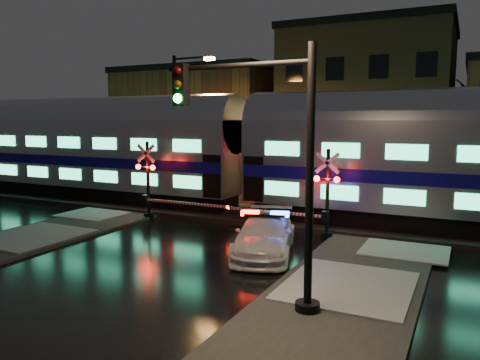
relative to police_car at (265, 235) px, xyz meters
The scene contains 11 objects.
ground 3.10m from the police_car, 165.61° to the left, with size 120.00×120.00×0.00m, color black.
ballast 6.48m from the police_car, 116.96° to the left, with size 90.00×4.20×0.24m, color black.
sidewalk_right 6.39m from the police_car, 55.74° to the right, with size 4.00×20.00×0.12m, color #2D2D2D.
building_left 28.03m from the police_car, 124.99° to the left, with size 14.00×10.00×9.00m, color brown.
building_mid 23.81m from the police_car, 92.28° to the left, with size 12.00×11.00×11.50m, color brown.
train 7.24m from the police_car, 121.35° to the left, with size 51.00×3.12×5.92m.
police_car is the anchor object (origin of this frame).
crossing_signal_right 3.32m from the police_car, 71.13° to the left, with size 5.22×0.63×3.70m.
crossing_signal_left 7.88m from the police_car, 157.08° to the left, with size 5.39×0.64×3.82m.
traffic_light 5.66m from the police_car, 65.70° to the right, with size 4.31×0.74×6.66m.
streetlight 14.69m from the police_car, 135.97° to the left, with size 2.95×0.31×8.83m.
Camera 1 is at (9.41, -15.96, 4.86)m, focal length 35.00 mm.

